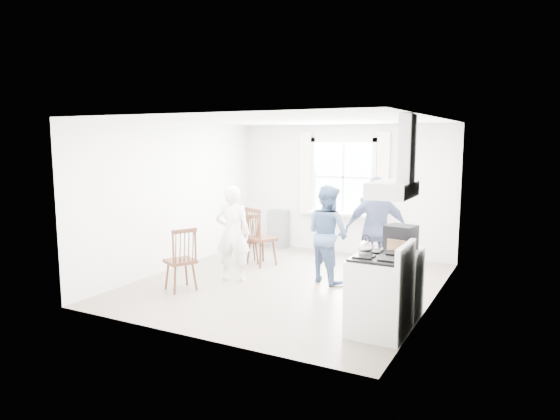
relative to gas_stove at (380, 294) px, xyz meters
The scene contains 16 objects.
room_shell 2.48m from the gas_stove, 144.75° to the left, with size 4.62×5.12×2.64m.
window_assembly 4.36m from the gas_stove, 116.71° to the left, with size 1.88×0.24×1.70m.
range_hood 1.43m from the gas_stove, ahead, with size 0.45×0.76×0.94m.
shelf_unit 4.95m from the gas_stove, 131.97° to the left, with size 0.40×0.30×0.80m, color slate.
gas_stove is the anchor object (origin of this frame).
kettle 0.58m from the gas_stove, 160.47° to the right, with size 0.17×0.17×0.25m.
low_cabinet 0.70m from the gas_stove, 84.32° to the left, with size 0.50×0.55×0.90m, color silver.
stereo_stack 0.88m from the gas_stove, 84.54° to the left, with size 0.41×0.38×0.32m.
cardboard_box 0.75m from the gas_stove, 83.09° to the left, with size 0.25×0.18×0.16m, color #8D6344.
windsor_chair_a 3.75m from the gas_stove, 146.00° to the left, with size 0.55×0.55×0.95m.
windsor_chair_b 3.59m from the gas_stove, 144.58° to the left, with size 0.59×0.59×1.08m.
windsor_chair_c 3.14m from the gas_stove, behind, with size 0.55×0.56×0.99m.
person_left 2.99m from the gas_stove, 158.92° to the left, with size 0.57×0.57×1.57m, color white.
person_mid 2.25m from the gas_stove, 128.59° to the left, with size 0.77×0.77×1.58m, color #4B648B.
person_right 2.22m from the gas_stove, 108.02° to the left, with size 1.01×1.01×1.72m, color navy.
potted_plant 4.02m from the gas_stove, 111.36° to the left, with size 0.18×0.18×0.34m, color #2E6735.
Camera 1 is at (3.52, -6.99, 2.32)m, focal length 32.00 mm.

